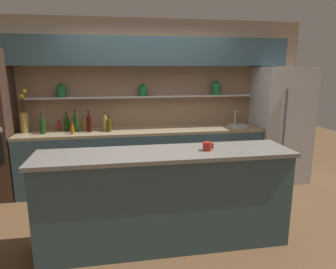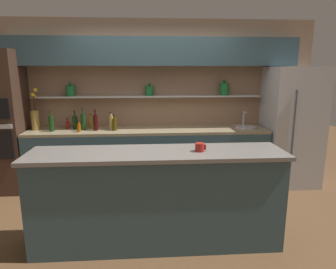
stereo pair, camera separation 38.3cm
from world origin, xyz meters
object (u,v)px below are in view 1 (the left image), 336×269
Objects in this scene: refrigerator at (280,124)px; bottle_wine_9 at (42,126)px; bottle_wine_4 at (89,124)px; flower_vase at (24,119)px; bottle_sauce_8 at (107,124)px; sink_fixture at (237,125)px; bottle_oil_2 at (83,124)px; bottle_oil_0 at (109,125)px; bottle_spirit_1 at (105,123)px; bottle_wine_6 at (76,123)px; bottle_sauce_7 at (72,129)px; bottle_spirit_3 at (75,124)px; bottle_wine_5 at (67,124)px; coffee_mug at (207,146)px; bottle_sauce_10 at (59,126)px.

refrigerator is 5.87× the size of bottle_wine_9.
bottle_wine_4 is at bearing 1.77° from bottle_wine_9.
bottle_sauce_8 is (1.18, 0.10, -0.12)m from flower_vase.
sink_fixture is 1.49× the size of bottle_oil_2.
bottle_oil_0 is at bearing -28.02° from bottle_oil_2.
sink_fixture is 2.34m from bottle_wine_4.
bottle_spirit_1 is at bearing -3.72° from flower_vase.
bottle_sauce_7 is (-0.04, -0.14, -0.06)m from bottle_wine_6.
bottle_wine_9 is (-0.46, -0.06, -0.01)m from bottle_wine_6.
bottle_wine_9 is at bearing -156.81° from bottle_spirit_3.
sink_fixture is 2.69m from bottle_wine_5.
bottle_sauce_8 is (-0.03, 0.24, -0.02)m from bottle_oil_0.
flower_vase is 0.73m from bottle_sauce_7.
bottle_oil_0 is at bearing -179.52° from refrigerator.
bottle_spirit_1 is 2.47× the size of coffee_mug.
bottle_wine_4 reaches higher than bottle_spirit_3.
bottle_wine_4 is at bearing 173.77° from bottle_oil_0.
bottle_sauce_8 is (0.02, 0.18, -0.04)m from bottle_spirit_1.
bottle_oil_2 is 0.36m from bottle_sauce_10.
bottle_spirit_3 reaches higher than bottle_oil_2.
refrigerator is at bearing -3.33° from bottle_oil_2.
bottle_oil_2 is at bearing 127.84° from coffee_mug.
bottle_wine_5 is at bearing 166.62° from bottle_spirit_1.
bottle_wine_4 is (-0.29, 0.03, 0.03)m from bottle_oil_0.
sink_fixture is 2.53m from bottle_wine_6.
refrigerator is 11.32× the size of bottle_sauce_10.
sink_fixture is 1.92× the size of bottle_sauce_8.
bottle_wine_9 is (-2.99, -0.06, 0.10)m from sink_fixture.
coffee_mug is (1.54, -1.54, 0.08)m from bottle_sauce_7.
bottle_wine_5 is 0.20m from bottle_wine_6.
coffee_mug is (1.41, -1.82, 0.05)m from bottle_oil_2.
bottle_oil_2 is (-0.39, 0.21, -0.01)m from bottle_oil_0.
bottle_wine_5 is at bearing 162.66° from bottle_oil_0.
bottle_oil_0 is at bearing 122.39° from coffee_mug.
bottle_sauce_7 is 0.96× the size of bottle_sauce_8.
bottle_spirit_3 is (-0.45, 0.13, -0.02)m from bottle_spirit_1.
refrigerator is at bearing 1.58° from bottle_sauce_7.
bottle_wine_5 is at bearing 132.45° from coffee_mug.
bottle_spirit_3 is at bearing 177.02° from refrigerator.
sink_fixture is 2.56m from bottle_spirit_3.
bottle_wine_9 is 1.93× the size of bottle_sauce_10.
bottle_oil_0 is 0.94m from bottle_wine_9.
bottle_sauce_7 is 0.57m from bottle_sauce_8.
bottle_spirit_3 is at bearing 23.19° from bottle_wine_9.
bottle_spirit_1 is 0.88m from bottle_wine_9.
flower_vase reaches higher than bottle_wine_6.
bottle_wine_4 is 1.14× the size of bottle_wine_5.
bottle_spirit_3 is 0.48m from bottle_sauce_8.
flower_vase is 2.32× the size of bottle_spirit_1.
bottle_wine_6 is 0.30m from bottle_sauce_10.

